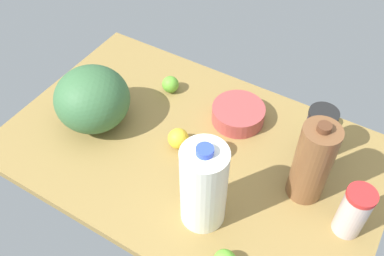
{
  "coord_description": "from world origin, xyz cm",
  "views": [
    {
      "loc": [
        44.87,
        -74.54,
        108.61
      ],
      "look_at": [
        0.0,
        0.0,
        13.0
      ],
      "focal_mm": 40.0,
      "sensor_mm": 36.0,
      "label": 1
    }
  ],
  "objects": [
    {
      "name": "lemon_beside_bowl",
      "position": [
        6.55,
        1.25,
        6.73
      ],
      "size": [
        7.46,
        7.46,
        7.46
      ],
      "primitive_type": "sphere",
      "color": "yellow",
      "rests_on": "countertop"
    },
    {
      "name": "lime_near_front",
      "position": [
        -20.81,
        19.58,
        6.01
      ],
      "size": [
        6.03,
        6.03,
        6.03
      ],
      "primitive_type": "sphere",
      "color": "#63B033",
      "rests_on": "countertop"
    },
    {
      "name": "watermelon",
      "position": [
        -33.83,
        -6.01,
        13.35
      ],
      "size": [
        24.3,
        24.3,
        20.7
      ],
      "primitive_type": "ellipsoid",
      "color": "#396A3D",
      "rests_on": "countertop"
    },
    {
      "name": "countertop",
      "position": [
        0.0,
        0.0,
        1.5
      ],
      "size": [
        120.0,
        76.0,
        3.0
      ],
      "primitive_type": "cube",
      "color": "olive",
      "rests_on": "ground"
    },
    {
      "name": "mixing_bowl",
      "position": [
        6.61,
        19.05,
        5.88
      ],
      "size": [
        17.71,
        17.71,
        5.77
      ],
      "primitive_type": "cylinder",
      "color": "#AF4543",
      "rests_on": "countertop"
    },
    {
      "name": "milk_jug",
      "position": [
        14.88,
        -18.92,
        16.83
      ],
      "size": [
        12.37,
        12.37,
        29.22
      ],
      "color": "white",
      "rests_on": "countertop"
    },
    {
      "name": "lemon_by_jug",
      "position": [
        -4.54,
        -0.9,
        6.34
      ],
      "size": [
        6.69,
        6.69,
        6.69
      ],
      "primitive_type": "sphere",
      "color": "yellow",
      "rests_on": "countertop"
    },
    {
      "name": "shaker_bottle",
      "position": [
        33.27,
        18.31,
        12.22
      ],
      "size": [
        8.82,
        8.82,
        18.35
      ],
      "color": "#302A37",
      "rests_on": "countertop"
    },
    {
      "name": "chocolate_milk_jug",
      "position": [
        36.25,
        3.38,
        16.4
      ],
      "size": [
        10.36,
        10.36,
        28.37
      ],
      "color": "brown",
      "rests_on": "countertop"
    },
    {
      "name": "tumbler_cup",
      "position": [
        50.68,
        -2.33,
        11.46
      ],
      "size": [
        7.81,
        7.81,
        16.84
      ],
      "color": "beige",
      "rests_on": "countertop"
    },
    {
      "name": "lime_loose",
      "position": [
        33.03,
        32.12,
        5.95
      ],
      "size": [
        5.9,
        5.9,
        5.9
      ],
      "primitive_type": "sphere",
      "color": "#5DAE34",
      "rests_on": "countertop"
    }
  ]
}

